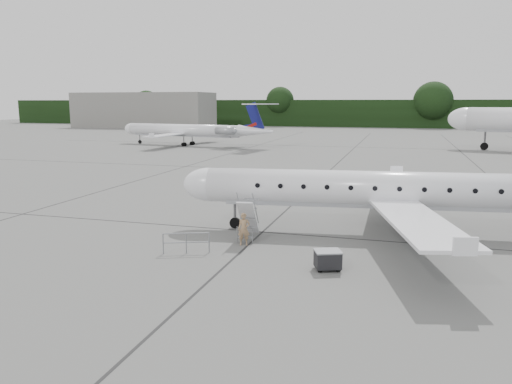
% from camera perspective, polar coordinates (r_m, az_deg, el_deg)
% --- Properties ---
extents(ground, '(320.00, 320.00, 0.00)m').
position_cam_1_polar(ground, '(23.14, 8.97, -8.06)').
color(ground, slate).
rests_on(ground, ground).
extents(treeline, '(260.00, 4.00, 8.00)m').
position_cam_1_polar(treeline, '(151.89, 15.48, 8.62)').
color(treeline, black).
rests_on(treeline, ground).
extents(terminal_building, '(40.00, 14.00, 10.00)m').
position_cam_1_polar(terminal_building, '(150.55, -12.71, 9.11)').
color(terminal_building, slate).
rests_on(terminal_building, ground).
extents(main_regional_jet, '(29.62, 23.03, 7.00)m').
position_cam_1_polar(main_regional_jet, '(28.15, 16.22, 2.23)').
color(main_regional_jet, white).
rests_on(main_regional_jet, ground).
extents(airstair, '(1.13, 2.29, 2.19)m').
position_cam_1_polar(airstair, '(26.63, -0.91, -3.06)').
color(airstair, white).
rests_on(airstair, ground).
extents(passenger, '(0.71, 0.57, 1.68)m').
position_cam_1_polar(passenger, '(25.49, -1.39, -4.26)').
color(passenger, '#9A7754').
rests_on(passenger, ground).
extents(safety_railing, '(2.08, 0.88, 1.00)m').
position_cam_1_polar(safety_railing, '(24.42, -7.98, -5.83)').
color(safety_railing, gray).
rests_on(safety_railing, ground).
extents(baggage_cart, '(1.32, 1.21, 0.93)m').
position_cam_1_polar(baggage_cart, '(22.09, 8.19, -7.66)').
color(baggage_cart, black).
rests_on(baggage_cart, ground).
extents(bg_regional_left, '(30.08, 23.74, 7.16)m').
position_cam_1_polar(bg_regional_left, '(85.86, -8.37, 7.67)').
color(bg_regional_left, white).
rests_on(bg_regional_left, ground).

